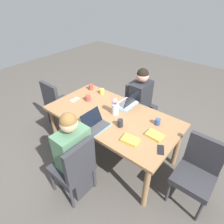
# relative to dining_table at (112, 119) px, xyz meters

# --- Properties ---
(ground_plane) EXTENTS (10.00, 10.00, 0.00)m
(ground_plane) POSITION_rel_dining_table_xyz_m (0.00, 0.00, -0.67)
(ground_plane) COLOR #4C4742
(dining_table) EXTENTS (1.89, 1.01, 0.75)m
(dining_table) POSITION_rel_dining_table_xyz_m (0.00, 0.00, 0.00)
(dining_table) COLOR olive
(dining_table) RESTS_ON ground_plane
(chair_near_left_near) EXTENTS (0.44, 0.44, 0.90)m
(chair_near_left_near) POSITION_rel_dining_table_xyz_m (0.10, -0.82, -0.17)
(chair_near_left_near) COLOR #2D2D33
(chair_near_left_near) RESTS_ON ground_plane
(person_near_left_near) EXTENTS (0.36, 0.40, 1.19)m
(person_near_left_near) POSITION_rel_dining_table_xyz_m (0.03, -0.76, -0.15)
(person_near_left_near) COLOR #2D2D33
(person_near_left_near) RESTS_ON ground_plane
(chair_far_left_mid) EXTENTS (0.44, 0.44, 0.90)m
(chair_far_left_mid) POSITION_rel_dining_table_xyz_m (-0.10, 0.85, -0.17)
(chair_far_left_mid) COLOR #2D2D33
(chair_far_left_mid) RESTS_ON ground_plane
(person_far_left_mid) EXTENTS (0.36, 0.40, 1.19)m
(person_far_left_mid) POSITION_rel_dining_table_xyz_m (-0.02, 0.79, -0.15)
(person_far_left_mid) COLOR #2D2D33
(person_far_left_mid) RESTS_ON ground_plane
(chair_head_right_left_far) EXTENTS (0.44, 0.44, 0.90)m
(chair_head_right_left_far) POSITION_rel_dining_table_xyz_m (1.25, 0.06, -0.17)
(chair_head_right_left_far) COLOR #2D2D33
(chair_head_right_left_far) RESTS_ON ground_plane
(chair_head_left_right_near) EXTENTS (0.44, 0.44, 0.90)m
(chair_head_left_right_near) POSITION_rel_dining_table_xyz_m (-1.26, -0.05, -0.17)
(chair_head_left_right_near) COLOR #2D2D33
(chair_head_left_right_near) RESTS_ON ground_plane
(flower_vase) EXTENTS (0.10, 0.11, 0.26)m
(flower_vase) POSITION_rel_dining_table_xyz_m (0.02, 0.05, 0.21)
(flower_vase) COLOR silver
(flower_vase) RESTS_ON dining_table
(placemat_near_left_near) EXTENTS (0.27, 0.36, 0.00)m
(placemat_near_left_near) POSITION_rel_dining_table_xyz_m (0.01, -0.35, 0.08)
(placemat_near_left_near) COLOR slate
(placemat_near_left_near) RESTS_ON dining_table
(placemat_far_left_mid) EXTENTS (0.27, 0.37, 0.00)m
(placemat_far_left_mid) POSITION_rel_dining_table_xyz_m (-0.01, 0.35, 0.08)
(placemat_far_left_mid) COLOR slate
(placemat_far_left_mid) RESTS_ON dining_table
(laptop_near_left_near) EXTENTS (0.22, 0.32, 0.20)m
(laptop_near_left_near) POSITION_rel_dining_table_xyz_m (-0.01, -0.34, 0.12)
(laptop_near_left_near) COLOR #38383D
(laptop_near_left_near) RESTS_ON dining_table
(laptop_far_left_mid) EXTENTS (0.22, 0.32, 0.21)m
(laptop_far_left_mid) POSITION_rel_dining_table_xyz_m (0.02, 0.36, 0.12)
(laptop_far_left_mid) COLOR silver
(laptop_far_left_mid) RESTS_ON dining_table
(coffee_mug_near_left) EXTENTS (0.07, 0.07, 0.09)m
(coffee_mug_near_left) POSITION_rel_dining_table_xyz_m (-0.77, 0.36, 0.13)
(coffee_mug_near_left) COLOR #AD3D38
(coffee_mug_near_left) RESTS_ON dining_table
(coffee_mug_near_right) EXTENTS (0.09, 0.09, 0.09)m
(coffee_mug_near_right) POSITION_rel_dining_table_xyz_m (-0.54, 0.06, 0.12)
(coffee_mug_near_right) COLOR #AD3D38
(coffee_mug_near_right) RESTS_ON dining_table
(coffee_mug_centre_left) EXTENTS (0.08, 0.08, 0.09)m
(coffee_mug_centre_left) POSITION_rel_dining_table_xyz_m (-0.52, 0.37, 0.12)
(coffee_mug_centre_left) COLOR #DBC64C
(coffee_mug_centre_left) RESTS_ON dining_table
(coffee_mug_centre_right) EXTENTS (0.07, 0.07, 0.08)m
(coffee_mug_centre_right) POSITION_rel_dining_table_xyz_m (0.60, 0.22, 0.12)
(coffee_mug_centre_right) COLOR #33477A
(coffee_mug_centre_right) RESTS_ON dining_table
(coffee_mug_far_left) EXTENTS (0.07, 0.07, 0.10)m
(coffee_mug_far_left) POSITION_rel_dining_table_xyz_m (0.24, -0.13, 0.13)
(coffee_mug_far_left) COLOR #232328
(coffee_mug_far_left) RESTS_ON dining_table
(book_red_cover) EXTENTS (0.21, 0.15, 0.03)m
(book_red_cover) POSITION_rel_dining_table_xyz_m (0.69, -0.02, 0.09)
(book_red_cover) COLOR gold
(book_red_cover) RESTS_ON dining_table
(book_blue_cover) EXTENTS (0.22, 0.16, 0.03)m
(book_blue_cover) POSITION_rel_dining_table_xyz_m (0.51, -0.27, 0.09)
(book_blue_cover) COLOR gold
(book_blue_cover) RESTS_ON dining_table
(phone_black) EXTENTS (0.13, 0.17, 0.01)m
(phone_black) POSITION_rel_dining_table_xyz_m (0.85, -0.18, 0.08)
(phone_black) COLOR black
(phone_black) RESTS_ON dining_table
(phone_silver) EXTENTS (0.08, 0.16, 0.01)m
(phone_silver) POSITION_rel_dining_table_xyz_m (-0.72, -0.06, 0.08)
(phone_silver) COLOR silver
(phone_silver) RESTS_ON dining_table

